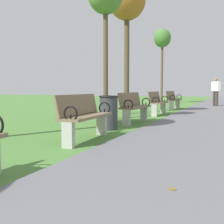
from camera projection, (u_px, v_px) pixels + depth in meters
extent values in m
cube|color=slate|center=(219.00, 107.00, 15.75)|extent=(3.03, 44.00, 0.02)
cube|color=#7A664C|center=(87.00, 116.00, 5.51)|extent=(0.51, 1.62, 0.05)
cube|color=#7A664C|center=(78.00, 105.00, 5.55)|extent=(0.19, 1.60, 0.40)
cube|color=#B7B5AD|center=(68.00, 135.00, 4.84)|extent=(0.20, 0.13, 0.45)
cube|color=#B7B5AD|center=(102.00, 125.00, 6.22)|extent=(0.20, 0.13, 0.45)
torus|color=black|center=(71.00, 114.00, 4.77)|extent=(0.27, 0.04, 0.27)
cylinder|color=black|center=(71.00, 119.00, 4.77)|extent=(0.03, 0.03, 0.12)
torus|color=black|center=(104.00, 108.00, 6.19)|extent=(0.27, 0.04, 0.27)
cylinder|color=black|center=(104.00, 112.00, 6.19)|extent=(0.03, 0.03, 0.12)
cube|color=#7A664C|center=(136.00, 107.00, 8.31)|extent=(0.49, 1.61, 0.05)
cube|color=#7A664C|center=(130.00, 99.00, 8.37)|extent=(0.17, 1.60, 0.40)
cube|color=#B7B5AD|center=(127.00, 118.00, 7.66)|extent=(0.20, 0.13, 0.45)
cube|color=#B7B5AD|center=(144.00, 114.00, 9.00)|extent=(0.20, 0.13, 0.45)
torus|color=black|center=(128.00, 104.00, 7.59)|extent=(0.27, 0.04, 0.27)
cylinder|color=black|center=(128.00, 107.00, 7.60)|extent=(0.03, 0.03, 0.12)
torus|color=black|center=(146.00, 102.00, 8.97)|extent=(0.27, 0.04, 0.27)
cylinder|color=black|center=(146.00, 105.00, 8.97)|extent=(0.03, 0.03, 0.12)
cube|color=#7A664C|center=(159.00, 103.00, 10.96)|extent=(0.45, 1.60, 0.05)
cube|color=#7A664C|center=(154.00, 97.00, 11.01)|extent=(0.14, 1.60, 0.40)
cube|color=#B7B5AD|center=(154.00, 110.00, 10.30)|extent=(0.20, 0.12, 0.45)
cube|color=#B7B5AD|center=(163.00, 108.00, 11.66)|extent=(0.20, 0.12, 0.45)
torus|color=black|center=(156.00, 100.00, 10.23)|extent=(0.27, 0.03, 0.27)
cylinder|color=black|center=(156.00, 103.00, 10.23)|extent=(0.03, 0.03, 0.12)
torus|color=black|center=(165.00, 99.00, 11.63)|extent=(0.27, 0.03, 0.27)
cylinder|color=black|center=(165.00, 101.00, 11.63)|extent=(0.03, 0.03, 0.12)
cube|color=#7A664C|center=(175.00, 100.00, 13.94)|extent=(0.49, 1.61, 0.05)
cube|color=#7A664C|center=(171.00, 95.00, 14.00)|extent=(0.17, 1.60, 0.40)
cube|color=#B7B5AD|center=(171.00, 106.00, 13.29)|extent=(0.20, 0.13, 0.45)
cube|color=#B7B5AD|center=(178.00, 104.00, 14.63)|extent=(0.20, 0.13, 0.45)
torus|color=black|center=(172.00, 98.00, 13.22)|extent=(0.27, 0.04, 0.27)
cylinder|color=black|center=(172.00, 100.00, 13.22)|extent=(0.03, 0.03, 0.12)
torus|color=black|center=(179.00, 97.00, 14.60)|extent=(0.27, 0.04, 0.27)
cylinder|color=black|center=(179.00, 99.00, 14.60)|extent=(0.03, 0.03, 0.12)
cylinder|color=brown|center=(106.00, 64.00, 9.14)|extent=(0.15, 0.15, 3.59)
cylinder|color=brown|center=(127.00, 64.00, 11.35)|extent=(0.21, 0.21, 4.00)
cylinder|color=brown|center=(162.00, 74.00, 19.65)|extent=(0.15, 0.15, 4.07)
ellipsoid|color=#477A33|center=(162.00, 38.00, 19.45)|extent=(1.16, 1.16, 1.27)
cylinder|color=#3D3328|center=(217.00, 99.00, 16.34)|extent=(0.14, 0.14, 0.85)
cylinder|color=#3D3328|center=(214.00, 99.00, 16.42)|extent=(0.14, 0.14, 0.85)
cube|color=white|center=(216.00, 86.00, 16.33)|extent=(0.37, 0.26, 0.56)
sphere|color=#9E7051|center=(216.00, 80.00, 16.29)|extent=(0.20, 0.20, 0.20)
cylinder|color=white|center=(220.00, 86.00, 16.22)|extent=(0.09, 0.09, 0.52)
cylinder|color=white|center=(212.00, 86.00, 16.44)|extent=(0.09, 0.09, 0.52)
cylinder|color=#38383D|center=(109.00, 114.00, 6.98)|extent=(0.44, 0.44, 0.80)
torus|color=black|center=(109.00, 97.00, 6.95)|extent=(0.48, 0.48, 0.04)
cylinder|color=#BC842D|center=(155.00, 107.00, 15.52)|extent=(0.15, 0.15, 0.00)
cylinder|color=#BC842D|center=(163.00, 108.00, 14.75)|extent=(0.11, 0.11, 0.00)
cylinder|color=#93511E|center=(72.00, 139.00, 5.72)|extent=(0.11, 0.11, 0.00)
cylinder|color=#AD6B23|center=(98.00, 132.00, 6.58)|extent=(0.12, 0.12, 0.00)
cylinder|color=#AD6B23|center=(93.00, 134.00, 6.29)|extent=(0.11, 0.11, 0.00)
cylinder|color=brown|center=(172.00, 189.00, 2.80)|extent=(0.11, 0.11, 0.00)
cylinder|color=#AD6B23|center=(158.00, 115.00, 10.90)|extent=(0.11, 0.11, 0.00)
cylinder|color=#93511E|center=(220.00, 110.00, 13.09)|extent=(0.09, 0.09, 0.00)
cylinder|color=gold|center=(126.00, 129.00, 7.08)|extent=(0.10, 0.10, 0.00)
cylinder|color=#BC842D|center=(197.00, 112.00, 12.17)|extent=(0.15, 0.15, 0.00)
cylinder|color=#AD6B23|center=(218.00, 112.00, 12.31)|extent=(0.14, 0.14, 0.00)
cylinder|color=#BC842D|center=(183.00, 106.00, 16.46)|extent=(0.12, 0.12, 0.00)
cylinder|color=gold|center=(116.00, 117.00, 10.32)|extent=(0.08, 0.08, 0.00)
cylinder|color=brown|center=(181.00, 123.00, 8.22)|extent=(0.07, 0.07, 0.00)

